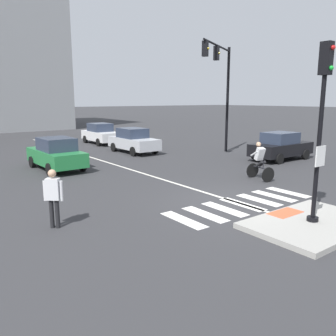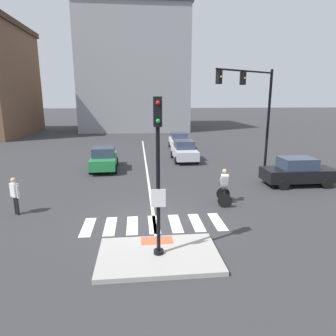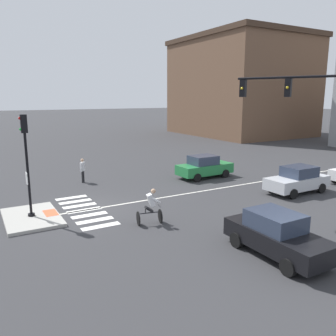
# 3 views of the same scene
# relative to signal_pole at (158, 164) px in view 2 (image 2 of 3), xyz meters

# --- Properties ---
(ground_plane) EXTENTS (300.00, 300.00, 0.00)m
(ground_plane) POSITION_rel_signal_pole_xyz_m (0.00, 2.91, -3.07)
(ground_plane) COLOR #333335
(traffic_island) EXTENTS (3.83, 2.48, 0.15)m
(traffic_island) POSITION_rel_signal_pole_xyz_m (0.00, 0.01, -2.99)
(traffic_island) COLOR #A3A099
(traffic_island) RESTS_ON ground
(tactile_pad_front) EXTENTS (1.10, 0.60, 0.01)m
(tactile_pad_front) POSITION_rel_signal_pole_xyz_m (0.00, 0.90, -2.91)
(tactile_pad_front) COLOR #DB5B38
(tactile_pad_front) RESTS_ON traffic_island
(signal_pole) EXTENTS (0.44, 0.38, 4.85)m
(signal_pole) POSITION_rel_signal_pole_xyz_m (0.00, 0.00, 0.00)
(signal_pole) COLOR black
(signal_pole) RESTS_ON traffic_island
(crosswalk_stripe_a) EXTENTS (0.44, 1.80, 0.01)m
(crosswalk_stripe_a) POSITION_rel_signal_pole_xyz_m (-2.61, 2.59, -3.06)
(crosswalk_stripe_a) COLOR silver
(crosswalk_stripe_a) RESTS_ON ground
(crosswalk_stripe_b) EXTENTS (0.44, 1.80, 0.01)m
(crosswalk_stripe_b) POSITION_rel_signal_pole_xyz_m (-1.74, 2.59, -3.06)
(crosswalk_stripe_b) COLOR silver
(crosswalk_stripe_b) RESTS_ON ground
(crosswalk_stripe_c) EXTENTS (0.44, 1.80, 0.01)m
(crosswalk_stripe_c) POSITION_rel_signal_pole_xyz_m (-0.87, 2.59, -3.06)
(crosswalk_stripe_c) COLOR silver
(crosswalk_stripe_c) RESTS_ON ground
(crosswalk_stripe_d) EXTENTS (0.44, 1.80, 0.01)m
(crosswalk_stripe_d) POSITION_rel_signal_pole_xyz_m (0.00, 2.59, -3.06)
(crosswalk_stripe_d) COLOR silver
(crosswalk_stripe_d) RESTS_ON ground
(crosswalk_stripe_e) EXTENTS (0.44, 1.80, 0.01)m
(crosswalk_stripe_e) POSITION_rel_signal_pole_xyz_m (0.87, 2.59, -3.06)
(crosswalk_stripe_e) COLOR silver
(crosswalk_stripe_e) RESTS_ON ground
(crosswalk_stripe_f) EXTENTS (0.44, 1.80, 0.01)m
(crosswalk_stripe_f) POSITION_rel_signal_pole_xyz_m (1.74, 2.59, -3.06)
(crosswalk_stripe_f) COLOR silver
(crosswalk_stripe_f) RESTS_ON ground
(crosswalk_stripe_g) EXTENTS (0.44, 1.80, 0.01)m
(crosswalk_stripe_g) POSITION_rel_signal_pole_xyz_m (2.61, 2.59, -3.06)
(crosswalk_stripe_g) COLOR silver
(crosswalk_stripe_g) RESTS_ON ground
(lane_centre_line) EXTENTS (0.14, 28.00, 0.01)m
(lane_centre_line) POSITION_rel_signal_pole_xyz_m (0.02, 12.91, -3.06)
(lane_centre_line) COLOR silver
(lane_centre_line) RESTS_ON ground
(traffic_light_mast) EXTENTS (4.65, 2.67, 6.88)m
(traffic_light_mast) POSITION_rel_signal_pole_xyz_m (7.19, 10.86, 1.70)
(traffic_light_mast) COLOR black
(traffic_light_mast) RESTS_ON ground
(building_corner_right) EXTENTS (16.75, 17.16, 18.48)m
(building_corner_right) POSITION_rel_signal_pole_xyz_m (-0.88, 43.23, 6.19)
(building_corner_right) COLOR gray
(building_corner_right) RESTS_ON ground
(car_silver_eastbound_far) EXTENTS (1.87, 4.11, 1.64)m
(car_silver_eastbound_far) POSITION_rel_signal_pole_xyz_m (3.17, 14.95, -2.26)
(car_silver_eastbound_far) COLOR silver
(car_silver_eastbound_far) RESTS_ON ground
(car_black_cross_right) EXTENTS (4.10, 1.85, 1.64)m
(car_black_cross_right) POSITION_rel_signal_pole_xyz_m (8.65, 7.28, -2.26)
(car_black_cross_right) COLOR black
(car_black_cross_right) RESTS_ON ground
(car_white_eastbound_distant) EXTENTS (1.90, 4.13, 1.64)m
(car_white_eastbound_distant) POSITION_rel_signal_pole_xyz_m (3.55, 20.61, -2.26)
(car_white_eastbound_distant) COLOR white
(car_white_eastbound_distant) RESTS_ON ground
(car_green_westbound_far) EXTENTS (1.93, 4.15, 1.64)m
(car_green_westbound_far) POSITION_rel_signal_pole_xyz_m (-2.97, 12.37, -2.26)
(car_green_westbound_far) COLOR #237A3D
(car_green_westbound_far) RESTS_ON ground
(cyclist) EXTENTS (0.87, 1.20, 1.68)m
(cyclist) POSITION_rel_signal_pole_xyz_m (3.49, 4.70, -2.20)
(cyclist) COLOR black
(cyclist) RESTS_ON ground
(pedestrian_at_curb_left) EXTENTS (0.44, 0.40, 1.67)m
(pedestrian_at_curb_left) POSITION_rel_signal_pole_xyz_m (-5.89, 4.25, -2.09)
(pedestrian_at_curb_left) COLOR black
(pedestrian_at_curb_left) RESTS_ON ground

